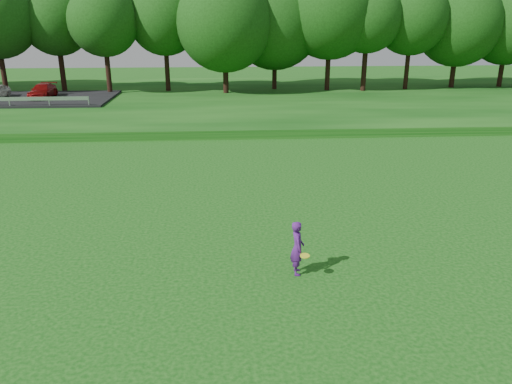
{
  "coord_description": "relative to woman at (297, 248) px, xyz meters",
  "views": [
    {
      "loc": [
        -2.1,
        -12.8,
        7.51
      ],
      "look_at": [
        -0.92,
        4.9,
        1.3
      ],
      "focal_mm": 35.0,
      "sensor_mm": 36.0,
      "label": 1
    }
  ],
  "objects": [
    {
      "name": "berm",
      "position": [
        -0.09,
        33.1,
        -0.56
      ],
      "size": [
        130.0,
        30.0,
        0.6
      ],
      "primitive_type": "cube",
      "color": "#0D430D",
      "rests_on": "ground"
    },
    {
      "name": "walking_path",
      "position": [
        -0.09,
        19.1,
        -0.84
      ],
      "size": [
        130.0,
        1.6,
        0.04
      ],
      "primitive_type": "cube",
      "color": "gray",
      "rests_on": "ground"
    },
    {
      "name": "treeline",
      "position": [
        -0.09,
        37.1,
        7.24
      ],
      "size": [
        104.0,
        7.0,
        15.0
      ],
      "primitive_type": null,
      "color": "#143D0E",
      "rests_on": "berm"
    },
    {
      "name": "woman",
      "position": [
        0.0,
        0.0,
        0.0
      ],
      "size": [
        0.53,
        0.87,
        1.73
      ],
      "color": "#571B7C",
      "rests_on": "ground"
    },
    {
      "name": "ground",
      "position": [
        -0.09,
        -0.9,
        -0.86
      ],
      "size": [
        140.0,
        140.0,
        0.0
      ],
      "primitive_type": "plane",
      "color": "#0D430D",
      "rests_on": "ground"
    }
  ]
}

